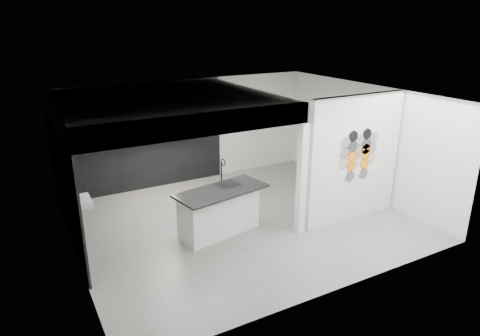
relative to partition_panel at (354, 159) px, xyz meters
name	(u,v)px	position (x,y,z in m)	size (l,w,h in m)	color
floor	(243,221)	(-2.23, 1.00, -1.40)	(7.00, 6.00, 0.01)	slate
partition_panel	(354,159)	(0.00, 0.00, 0.00)	(2.45, 0.15, 2.80)	silver
bay_clad_back	(143,146)	(-3.52, 3.97, -0.22)	(4.40, 0.04, 2.35)	black
bay_clad_left	(64,185)	(-5.70, 2.00, -0.22)	(0.04, 4.00, 2.35)	black
bulkhead	(165,106)	(-3.52, 2.00, 1.15)	(4.40, 4.00, 0.40)	silver
corner_column	(302,180)	(-1.41, 0.00, -0.22)	(0.16, 0.16, 2.35)	silver
fascia_beam	(203,125)	(-3.52, 0.08, 1.15)	(4.40, 0.16, 0.40)	silver
wall_basin	(80,202)	(-5.46, 1.80, -0.55)	(0.40, 0.60, 0.12)	silver
display_shelf	(147,142)	(-3.43, 3.87, -0.10)	(3.00, 0.15, 0.04)	black
kitchen_island	(219,210)	(-2.92, 0.75, -0.88)	(2.03, 1.18, 1.54)	silver
stockpot	(109,142)	(-4.38, 3.87, 0.02)	(0.25, 0.25, 0.21)	black
kettle	(184,133)	(-2.42, 3.87, 0.00)	(0.19, 0.19, 0.16)	black
glass_bowl	(196,133)	(-2.08, 3.87, -0.03)	(0.15, 0.15, 0.11)	gray
glass_vase	(196,132)	(-2.08, 3.87, -0.01)	(0.10, 0.10, 0.13)	gray
bottle_dark	(136,139)	(-3.71, 3.87, 0.00)	(0.06, 0.06, 0.15)	black
utensil_cup	(126,142)	(-3.98, 3.87, -0.04)	(0.07, 0.07, 0.09)	black
hex_tile_cluster	(359,155)	(0.03, -0.09, 0.10)	(1.04, 0.02, 1.16)	white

